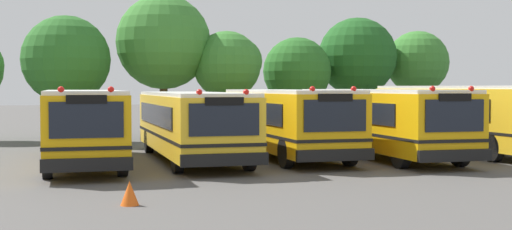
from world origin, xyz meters
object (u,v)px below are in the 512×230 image
tree_4 (297,73)px  traffic_cone (130,193)px  school_bus_4 (461,116)px  school_bus_2 (287,120)px  tree_1 (68,58)px  tree_2 (161,40)px  tree_5 (358,58)px  tree_6 (418,61)px  school_bus_0 (82,124)px  school_bus_3 (377,119)px  tree_3 (230,64)px  school_bus_1 (192,123)px

tree_4 → traffic_cone: 22.45m
school_bus_4 → school_bus_2: bearing=-0.6°
tree_1 → tree_4: size_ratio=1.13×
tree_2 → tree_4: 7.47m
tree_5 → tree_6: size_ratio=1.11×
tree_1 → tree_4: (11.80, 1.18, -0.60)m
school_bus_4 → tree_4: 11.11m
school_bus_0 → school_bus_3: 10.94m
school_bus_2 → school_bus_4: 7.41m
school_bus_0 → tree_6: size_ratio=1.69×
school_bus_0 → tree_2: 12.01m
school_bus_0 → tree_3: 12.79m
traffic_cone → tree_1: bearing=92.8°
tree_2 → tree_5: tree_2 is taller
tree_6 → traffic_cone: bearing=-132.5°
tree_6 → school_bus_4: bearing=-111.6°
school_bus_0 → tree_4: tree_4 is taller
tree_1 → tree_6: size_ratio=1.02×
tree_5 → tree_1: bearing=-172.6°
school_bus_3 → tree_3: tree_3 is taller
tree_6 → traffic_cone: (-18.65, -20.38, -3.83)m
tree_4 → tree_1: bearing=-174.3°
school_bus_1 → school_bus_3: school_bus_3 is taller
tree_5 → traffic_cone: size_ratio=11.93×
school_bus_0 → school_bus_1: school_bus_0 is taller
tree_3 → tree_6: bearing=9.2°
school_bus_4 → traffic_cone: school_bus_4 is taller
school_bus_1 → tree_3: bearing=-111.4°
school_bus_3 → traffic_cone: (-10.26, -8.59, -1.13)m
school_bus_1 → tree_5: 16.50m
school_bus_2 → tree_4: (4.19, 10.54, 1.99)m
tree_3 → tree_5: (7.83, 1.75, 0.51)m
school_bus_4 → traffic_cone: 16.74m
school_bus_3 → tree_6: tree_6 is taller
school_bus_4 → traffic_cone: size_ratio=18.63×
tree_5 → tree_6: 3.86m
school_bus_4 → tree_1: 17.83m
school_bus_0 → tree_2: size_ratio=1.37×
tree_2 → tree_5: 11.27m
tree_3 → tree_5: size_ratio=0.84×
tree_3 → tree_5: tree_5 is taller
school_bus_4 → tree_3: size_ratio=1.87×
school_bus_3 → tree_6: 14.72m
school_bus_3 → tree_5: bearing=-109.9°
tree_6 → school_bus_3: bearing=-125.5°
school_bus_3 → tree_3: bearing=-70.2°
school_bus_1 → tree_3: tree_3 is taller
tree_1 → tree_6: tree_1 is taller
school_bus_1 → tree_3: size_ratio=1.89×
school_bus_4 → traffic_cone: bearing=31.1°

